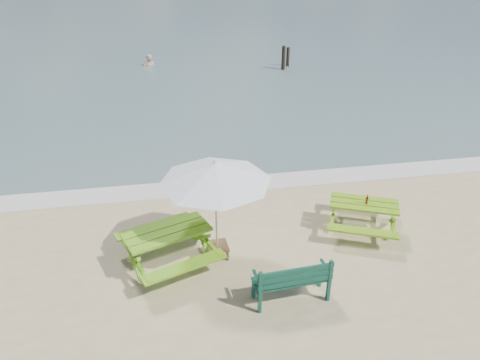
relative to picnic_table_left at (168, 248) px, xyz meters
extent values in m
cube|color=silver|center=(2.03, 3.25, -0.40)|extent=(22.00, 0.90, 0.01)
cube|color=#62A018|center=(0.00, 0.00, 0.41)|extent=(1.93, 1.39, 0.05)
cube|color=#62A018|center=(-0.29, 0.77, 0.08)|extent=(1.75, 0.90, 0.05)
cube|color=#62A018|center=(0.29, -0.77, 0.08)|extent=(1.75, 0.90, 0.05)
cube|color=#62A018|center=(0.00, 0.00, -0.03)|extent=(1.89, 1.50, 0.75)
cube|color=#72A218|center=(4.56, 0.52, 0.32)|extent=(1.72, 1.29, 0.05)
cube|color=#72A218|center=(4.85, 1.19, 0.02)|extent=(1.54, 0.87, 0.05)
cube|color=#72A218|center=(4.27, -0.15, 0.02)|extent=(1.54, 0.87, 0.05)
cube|color=#72A218|center=(4.56, 0.52, -0.07)|extent=(1.69, 1.38, 0.66)
cube|color=#0E3B2C|center=(2.27, -1.48, 0.06)|extent=(1.50, 0.55, 0.04)
cube|color=#0E3B2C|center=(2.28, -1.71, 0.31)|extent=(1.47, 0.15, 0.38)
cube|color=#0E3B2C|center=(2.27, -1.48, -0.17)|extent=(1.40, 0.60, 0.46)
cube|color=brown|center=(1.04, 0.07, -0.13)|extent=(0.49, 0.49, 0.05)
cube|color=brown|center=(1.04, 0.07, -0.27)|extent=(0.44, 0.44, 0.26)
cylinder|color=silver|center=(1.04, 0.07, 0.71)|extent=(0.05, 0.05, 2.22)
cone|color=white|center=(1.04, 0.07, 1.68)|extent=(2.47, 2.47, 0.42)
cylinder|color=#975A15|center=(4.60, 0.48, 0.41)|extent=(0.06, 0.06, 0.14)
cylinder|color=#975A15|center=(4.60, 0.48, 0.54)|extent=(0.02, 0.02, 0.07)
cylinder|color=red|center=(4.60, 0.48, 0.41)|extent=(0.06, 0.06, 0.06)
imported|color=tan|center=(-0.37, 16.87, -0.75)|extent=(0.78, 0.61, 1.89)
cylinder|color=black|center=(6.38, 14.90, 0.09)|extent=(0.19, 0.19, 1.39)
cylinder|color=black|center=(6.78, 15.50, -0.01)|extent=(0.17, 0.17, 1.18)
camera|label=1|loc=(0.11, -8.15, 5.94)|focal=35.00mm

